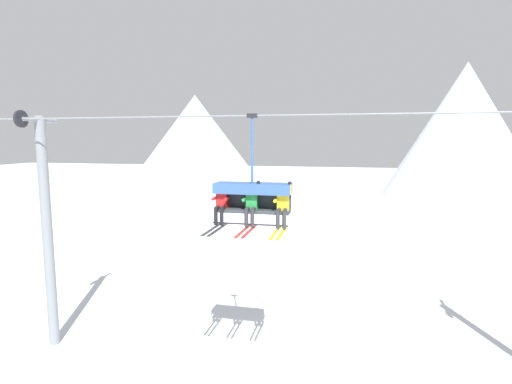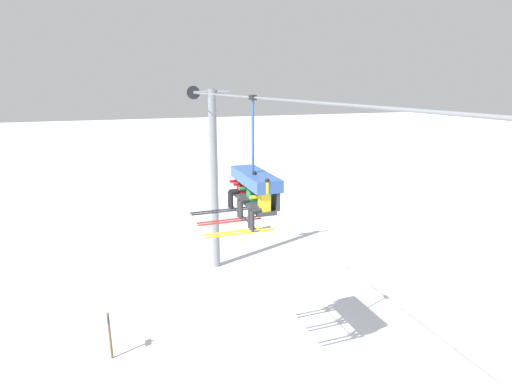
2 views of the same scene
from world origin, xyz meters
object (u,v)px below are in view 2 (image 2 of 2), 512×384
at_px(lift_tower_near, 214,178).
at_px(skier_red, 238,187).
at_px(skier_green, 248,194).
at_px(chairlift_chair, 256,183).
at_px(skier_yellow, 260,203).
at_px(trail_sign, 110,333).

height_order(lift_tower_near, skier_red, lift_tower_near).
bearing_deg(lift_tower_near, skier_red, -7.82).
bearing_deg(skier_green, lift_tower_near, 173.14).
bearing_deg(chairlift_chair, skier_green, -89.11).
height_order(skier_yellow, trail_sign, skier_yellow).
distance_m(lift_tower_near, skier_red, 6.95).
bearing_deg(skier_green, skier_red, -179.57).
xyz_separation_m(chairlift_chair, trail_sign, (-2.23, -4.05, -5.02)).
distance_m(skier_yellow, trail_sign, 6.85).
relative_size(lift_tower_near, trail_sign, 5.24).
bearing_deg(skier_green, chairlift_chair, 90.89).
xyz_separation_m(chairlift_chair, skier_yellow, (0.90, -0.21, -0.29)).
bearing_deg(lift_tower_near, skier_yellow, -6.14).
height_order(lift_tower_near, skier_yellow, lift_tower_near).
bearing_deg(chairlift_chair, skier_red, -166.24).
bearing_deg(trail_sign, skier_green, 59.82).
xyz_separation_m(lift_tower_near, chairlift_chair, (7.67, -0.71, 1.56)).
distance_m(skier_red, skier_yellow, 1.81).
distance_m(skier_green, trail_sign, 6.49).
bearing_deg(lift_tower_near, skier_green, -6.86).
relative_size(lift_tower_near, skier_green, 4.93).
distance_m(lift_tower_near, chairlift_chair, 7.86).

